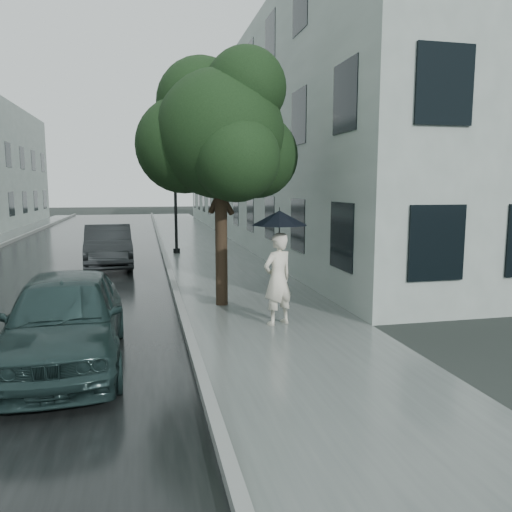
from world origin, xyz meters
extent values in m
plane|color=black|center=(0.00, 0.00, 0.00)|extent=(120.00, 120.00, 0.00)
cube|color=slate|center=(0.25, 12.00, 0.00)|extent=(3.50, 60.00, 0.01)
cube|color=slate|center=(-1.57, 12.00, 0.07)|extent=(0.15, 60.00, 0.15)
cube|color=black|center=(-5.08, 12.00, 0.00)|extent=(6.85, 60.00, 0.00)
cube|color=#97A59E|center=(5.50, 19.50, 4.50)|extent=(7.00, 36.00, 9.00)
cube|color=black|center=(2.02, 19.50, 4.50)|extent=(0.08, 32.40, 7.20)
cube|color=black|center=(-10.32, 30.00, 4.00)|extent=(0.08, 16.20, 6.40)
imported|color=beige|center=(0.22, 2.00, 0.91)|extent=(0.78, 0.67, 1.81)
cylinder|color=black|center=(0.24, 1.98, 1.49)|extent=(0.02, 0.02, 0.96)
cone|color=black|center=(0.24, 1.98, 2.10)|extent=(1.41, 1.41, 0.28)
cylinder|color=black|center=(0.24, 1.98, 2.26)|extent=(0.02, 0.02, 0.08)
cylinder|color=black|center=(0.24, 1.98, 0.98)|extent=(0.03, 0.03, 0.06)
cylinder|color=#332619|center=(-0.60, 3.88, 1.37)|extent=(0.27, 0.27, 2.74)
sphere|color=#1A3417|center=(-0.60, 3.88, 3.83)|extent=(2.82, 2.82, 2.82)
sphere|color=#1A3417|center=(0.27, 4.20, 3.39)|extent=(1.94, 1.94, 1.94)
sphere|color=#1A3417|center=(-1.36, 4.31, 3.62)|extent=(2.17, 2.17, 2.17)
sphere|color=#1A3417|center=(-0.39, 3.12, 3.28)|extent=(1.83, 1.83, 1.83)
sphere|color=#1A3417|center=(-0.92, 4.52, 4.59)|extent=(2.06, 2.06, 2.06)
sphere|color=#1A3417|center=(-0.06, 3.66, 4.80)|extent=(1.75, 1.75, 1.75)
cylinder|color=black|center=(-1.04, 13.04, 2.79)|extent=(0.12, 0.12, 5.59)
cylinder|color=black|center=(-1.04, 13.04, 0.10)|extent=(0.28, 0.28, 0.20)
cylinder|color=black|center=(-1.29, 13.08, 5.59)|extent=(0.51, 0.15, 0.08)
sphere|color=silver|center=(-1.59, 13.12, 5.54)|extent=(0.32, 0.32, 0.32)
imported|color=#1A2D2C|center=(-3.50, 0.57, 0.72)|extent=(1.83, 4.24, 1.43)
imported|color=#25282A|center=(-3.50, 10.20, 0.71)|extent=(1.77, 4.35, 1.40)
camera|label=1|loc=(-2.29, -7.22, 2.71)|focal=35.00mm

